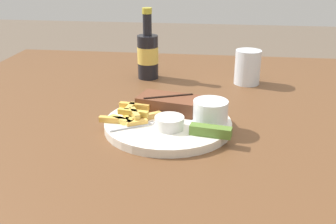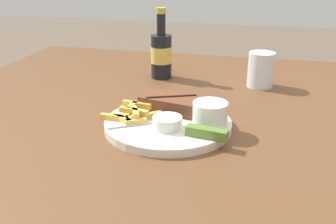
% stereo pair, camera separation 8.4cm
% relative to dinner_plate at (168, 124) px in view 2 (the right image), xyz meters
% --- Properties ---
extents(dining_table, '(1.31, 1.35, 0.78)m').
position_rel_dinner_plate_xyz_m(dining_table, '(0.00, 0.00, -0.08)').
color(dining_table, brown).
rests_on(dining_table, ground_plane).
extents(dinner_plate, '(0.28, 0.28, 0.02)m').
position_rel_dinner_plate_xyz_m(dinner_plate, '(0.00, 0.00, 0.00)').
color(dinner_plate, silver).
rests_on(dinner_plate, dining_table).
extents(steak_portion, '(0.15, 0.10, 0.03)m').
position_rel_dinner_plate_xyz_m(steak_portion, '(-0.01, 0.06, 0.03)').
color(steak_portion, brown).
rests_on(steak_portion, dinner_plate).
extents(fries_pile, '(0.13, 0.10, 0.02)m').
position_rel_dinner_plate_xyz_m(fries_pile, '(-0.08, -0.00, 0.02)').
color(fries_pile, gold).
rests_on(fries_pile, dinner_plate).
extents(coleslaw_cup, '(0.07, 0.07, 0.05)m').
position_rel_dinner_plate_xyz_m(coleslaw_cup, '(0.09, -0.00, 0.04)').
color(coleslaw_cup, white).
rests_on(coleslaw_cup, dinner_plate).
extents(dipping_sauce_cup, '(0.06, 0.06, 0.03)m').
position_rel_dinner_plate_xyz_m(dipping_sauce_cup, '(0.01, -0.04, 0.02)').
color(dipping_sauce_cup, silver).
rests_on(dipping_sauce_cup, dinner_plate).
extents(pickle_spear, '(0.09, 0.04, 0.02)m').
position_rel_dinner_plate_xyz_m(pickle_spear, '(0.09, -0.06, 0.02)').
color(pickle_spear, '#567A2D').
rests_on(pickle_spear, dinner_plate).
extents(fork_utensil, '(0.12, 0.08, 0.00)m').
position_rel_dinner_plate_xyz_m(fork_utensil, '(-0.06, -0.04, 0.01)').
color(fork_utensil, '#B7B7BC').
rests_on(fork_utensil, dinner_plate).
extents(knife_utensil, '(0.11, 0.14, 0.01)m').
position_rel_dinner_plate_xyz_m(knife_utensil, '(-0.01, 0.03, 0.01)').
color(knife_utensil, '#B7B7BC').
rests_on(knife_utensil, dinner_plate).
extents(beer_bottle, '(0.06, 0.06, 0.21)m').
position_rel_dinner_plate_xyz_m(beer_bottle, '(-0.11, 0.36, 0.07)').
color(beer_bottle, black).
rests_on(beer_bottle, dining_table).
extents(drinking_glass, '(0.07, 0.07, 0.10)m').
position_rel_dinner_plate_xyz_m(drinking_glass, '(0.19, 0.34, 0.04)').
color(drinking_glass, silver).
rests_on(drinking_glass, dining_table).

